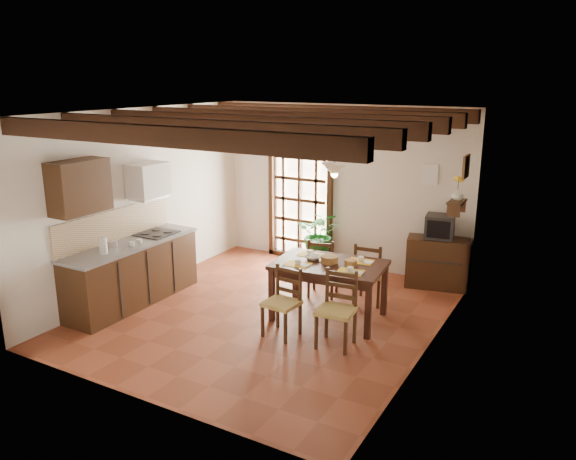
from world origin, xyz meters
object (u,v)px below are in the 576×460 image
Objects in this scene: sideboard at (437,263)px; dining_table at (329,270)px; kitchen_counter at (133,272)px; chair_near_right at (336,323)px; chair_near_left at (282,315)px; crt_tv at (440,227)px; chair_far_right at (370,284)px; chair_far_left at (323,277)px; pendant_lamp at (335,168)px; potted_plant at (320,236)px.

dining_table is at bearing -129.61° from sideboard.
kitchen_counter is 2.91m from dining_table.
chair_near_left is at bearing -179.17° from chair_near_right.
dining_table is 3.25× the size of crt_tv.
kitchen_counter reaches higher than chair_near_left.
chair_far_right is at bearing 63.98° from dining_table.
kitchen_counter is at bearing -172.20° from chair_near_left.
kitchen_counter reaches higher than chair_near_right.
crt_tv is (0.69, 1.12, 0.70)m from chair_far_right.
kitchen_counter is 1.44× the size of dining_table.
crt_tv is at bearing 73.44° from chair_near_right.
kitchen_counter is 4.68m from sideboard.
chair_far_left is 0.74m from chair_far_right.
chair_near_left is 1.51m from chair_far_left.
pendant_lamp is at bearing -127.35° from crt_tv.
chair_near_right is at bearing -61.57° from pendant_lamp.
kitchen_counter is at bearing -121.23° from potted_plant.
crt_tv reaches higher than sideboard.
chair_near_left is at bearing -108.11° from pendant_lamp.
chair_near_right reaches higher than chair_far_left.
sideboard is at bearing -152.32° from chair_far_left.
potted_plant is at bearing 115.29° from chair_near_right.
pendant_lamp is (-0.44, 0.81, 1.78)m from chair_near_right.
pendant_lamp is at bearing 20.22° from kitchen_counter.
chair_near_right is (0.44, -0.71, -0.40)m from dining_table.
chair_far_left is at bearing 115.93° from dining_table.
pendant_lamp is at bearing -59.07° from potted_plant.
chair_near_right is at bearing -63.94° from dining_table.
chair_far_left is 1.08× the size of pendant_lamp.
chair_near_right reaches higher than chair_near_left.
chair_far_right is 0.98× the size of sideboard.
chair_near_right is 1.03× the size of chair_far_right.
crt_tv is at bearing -102.41° from sideboard.
chair_far_left is 1.95m from pendant_lamp.
kitchen_counter is 2.43× the size of chair_far_right.
crt_tv is (0.00, -0.01, 0.59)m from sideboard.
chair_far_right reaches higher than sideboard.
crt_tv is (0.54, 2.62, 0.70)m from chair_near_right.
chair_near_right reaches higher than dining_table.
potted_plant is at bearing 172.19° from crt_tv.
chair_near_left is 0.95× the size of chair_near_right.
kitchen_counter is 2.47× the size of chair_far_left.
dining_table is at bearing 109.13° from chair_far_left.
dining_table is 1.38m from pendant_lamp.
crt_tv is 2.09m from potted_plant.
pendant_lamp is (-0.29, -0.69, 1.79)m from chair_far_right.
crt_tv is at bearing 69.58° from chair_near_left.
chair_near_right is 1.01× the size of sideboard.
sideboard is at bearing 69.63° from chair_near_left.
chair_near_left is at bearing -124.10° from crt_tv.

